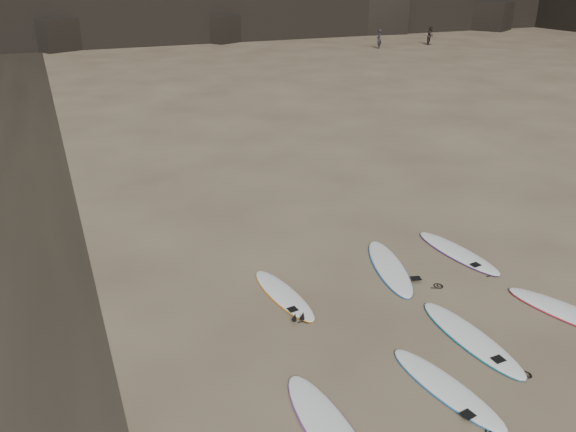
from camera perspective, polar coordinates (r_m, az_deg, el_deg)
name	(u,v)px	position (r m, az deg, el deg)	size (l,w,h in m)	color
ground	(515,329)	(11.46, 22.03, -10.64)	(240.00, 240.00, 0.00)	#897559
surfboard_0	(331,432)	(8.66, 4.42, -21.07)	(0.65, 2.70, 0.10)	white
surfboard_1	(446,387)	(9.68, 15.77, -16.41)	(0.56, 2.32, 0.08)	white
surfboard_2	(471,337)	(10.89, 18.09, -11.64)	(0.61, 2.56, 0.09)	white
surfboard_3	(574,315)	(12.28, 27.06, -8.90)	(0.64, 2.66, 0.10)	white
surfboard_5	(284,294)	(11.60, -0.46, -7.96)	(0.54, 2.24, 0.08)	white
surfboard_6	(390,267)	(12.78, 10.28, -5.11)	(0.63, 2.63, 0.09)	white
surfboard_7	(458,252)	(13.80, 16.85, -3.54)	(0.60, 2.52, 0.09)	white
person_a	(379,39)	(49.39, 9.23, 17.33)	(0.56, 0.37, 1.54)	#232127
person_b	(431,36)	(52.83, 14.29, 17.33)	(0.75, 0.58, 1.53)	black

